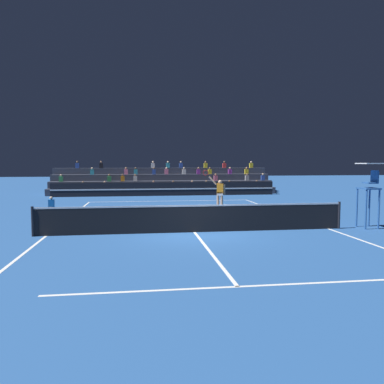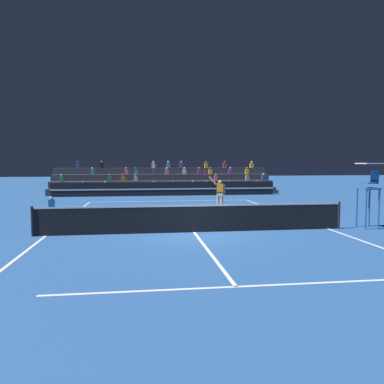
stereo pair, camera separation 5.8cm
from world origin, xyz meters
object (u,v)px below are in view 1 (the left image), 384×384
at_px(tennis_player, 219,193).
at_px(tennis_ball, 205,220).
at_px(umpire_chair, 369,186).
at_px(ball_kid_courtside, 51,206).

xyz_separation_m(tennis_player, tennis_ball, (-1.46, -3.48, -0.95)).
distance_m(umpire_chair, tennis_ball, 7.17).
bearing_deg(tennis_ball, ball_kid_courtside, 151.84).
bearing_deg(umpire_chair, tennis_ball, 155.48).
relative_size(umpire_chair, ball_kid_courtside, 3.16).
relative_size(tennis_player, tennis_ball, 34.26).
relative_size(umpire_chair, tennis_player, 1.15).
bearing_deg(tennis_ball, umpire_chair, -24.52).
distance_m(umpire_chair, tennis_player, 8.07).
height_order(umpire_chair, tennis_ball, umpire_chair).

